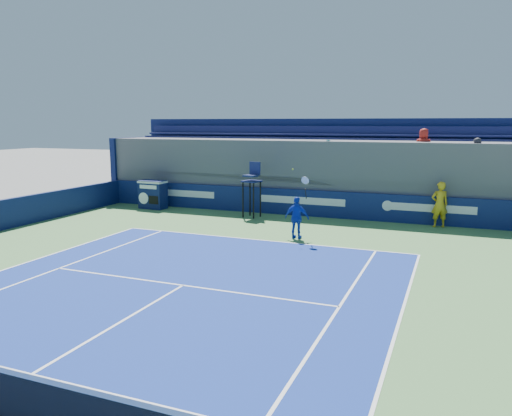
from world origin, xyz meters
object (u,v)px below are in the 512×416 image
at_px(match_clock, 153,194).
at_px(ball_person, 440,204).
at_px(umpire_chair, 252,183).
at_px(tennis_player, 297,218).

bearing_deg(match_clock, ball_person, 2.24).
bearing_deg(ball_person, umpire_chair, -14.77).
xyz_separation_m(match_clock, tennis_player, (8.53, -3.58, 0.05)).
bearing_deg(tennis_player, ball_person, 40.92).
height_order(ball_person, tennis_player, tennis_player).
distance_m(match_clock, umpire_chair, 5.47).
xyz_separation_m(ball_person, tennis_player, (-4.73, -4.10, -0.15)).
bearing_deg(umpire_chair, tennis_player, -46.60).
height_order(match_clock, tennis_player, tennis_player).
bearing_deg(umpire_chair, match_clock, 177.00).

